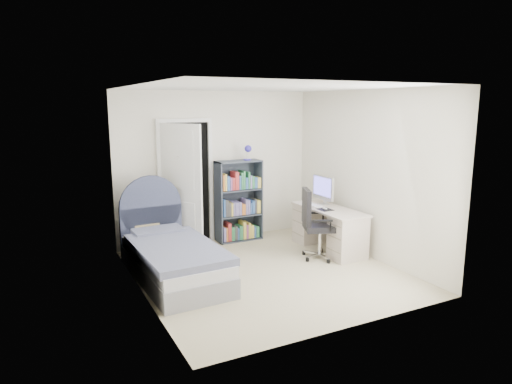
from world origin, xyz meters
name	(u,v)px	position (x,y,z in m)	size (l,w,h in m)	color
room_shell	(267,183)	(0.00, 0.00, 1.25)	(3.50, 3.70, 2.60)	tan
door	(183,185)	(-0.67, 1.55, 1.03)	(0.92, 0.72, 2.06)	black
bed	(172,257)	(-1.21, 0.41, 0.28)	(1.04, 2.07, 1.26)	gray
nightstand	(142,229)	(-1.36, 1.51, 0.41)	(0.42, 0.42, 0.62)	tan
floor_lamp	(178,212)	(-0.79, 1.48, 0.63)	(0.22, 0.22, 1.54)	silver
bookcase	(239,204)	(0.30, 1.57, 0.63)	(0.76, 0.33, 1.62)	#3C4452
desk	(328,227)	(1.34, 0.43, 0.37)	(0.56, 1.40, 1.14)	beige
office_chair	(315,220)	(0.92, 0.20, 0.58)	(0.61, 0.62, 1.06)	silver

